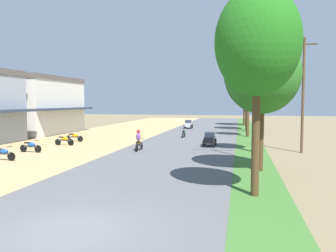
% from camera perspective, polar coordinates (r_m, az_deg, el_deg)
% --- Properties ---
extents(ground_plane, '(180.00, 180.00, 0.00)m').
position_cam_1_polar(ground_plane, '(10.74, -16.14, -17.11)').
color(ground_plane, '#7A6B4C').
extents(road_strip, '(9.00, 140.00, 0.08)m').
position_cam_1_polar(road_strip, '(10.72, -16.15, -16.91)').
color(road_strip, '#565659').
rests_on(road_strip, ground).
extents(median_strip, '(2.40, 140.00, 0.06)m').
position_cam_1_polar(median_strip, '(9.62, 17.44, -19.54)').
color(median_strip, '#3D6B2D').
rests_on(median_strip, ground).
extents(shophouse_mid, '(9.62, 11.13, 6.90)m').
position_cam_1_polar(shophouse_mid, '(43.79, -22.26, 3.29)').
color(shophouse_mid, silver).
rests_on(shophouse_mid, ground).
extents(parked_motorbike_second, '(1.80, 0.54, 0.94)m').
position_cam_1_polar(parked_motorbike_second, '(24.18, -26.45, -4.17)').
color(parked_motorbike_second, black).
rests_on(parked_motorbike_second, dirt_shoulder).
extents(parked_motorbike_third, '(1.80, 0.54, 0.94)m').
position_cam_1_polar(parked_motorbike_third, '(27.21, -22.50, -3.17)').
color(parked_motorbike_third, black).
rests_on(parked_motorbike_third, dirt_shoulder).
extents(parked_motorbike_fourth, '(1.80, 0.54, 0.94)m').
position_cam_1_polar(parked_motorbike_fourth, '(30.57, -17.35, -2.28)').
color(parked_motorbike_fourth, black).
rests_on(parked_motorbike_fourth, dirt_shoulder).
extents(parked_motorbike_fifth, '(1.80, 0.54, 0.94)m').
position_cam_1_polar(parked_motorbike_fifth, '(33.22, -15.77, -1.75)').
color(parked_motorbike_fifth, black).
rests_on(parked_motorbike_fifth, dirt_shoulder).
extents(median_tree_nearest, '(3.38, 3.38, 8.34)m').
position_cam_1_polar(median_tree_nearest, '(13.93, 15.12, 13.65)').
color(median_tree_nearest, '#4C351E').
rests_on(median_tree_nearest, median_strip).
extents(median_tree_second, '(4.11, 4.11, 7.52)m').
position_cam_1_polar(median_tree_second, '(18.93, 15.86, 8.58)').
color(median_tree_second, '#4C351E').
rests_on(median_tree_second, median_strip).
extents(median_tree_third, '(2.83, 2.83, 7.19)m').
position_cam_1_polar(median_tree_third, '(26.20, 14.78, 7.66)').
color(median_tree_third, '#4C351E').
rests_on(median_tree_third, median_strip).
extents(median_tree_fourth, '(2.92, 2.92, 7.38)m').
position_cam_1_polar(median_tree_fourth, '(37.61, 13.62, 6.90)').
color(median_tree_fourth, '#4C351E').
rests_on(median_tree_fourth, median_strip).
extents(median_tree_fifth, '(3.90, 3.90, 8.82)m').
position_cam_1_polar(median_tree_fifth, '(46.11, 13.52, 7.70)').
color(median_tree_fifth, '#4C351E').
rests_on(median_tree_fifth, median_strip).
extents(median_tree_sixth, '(4.45, 4.45, 9.34)m').
position_cam_1_polar(median_tree_sixth, '(55.08, 13.03, 6.78)').
color(median_tree_sixth, '#4C351E').
rests_on(median_tree_sixth, median_strip).
extents(streetlamp_near, '(3.16, 0.20, 8.04)m').
position_cam_1_polar(streetlamp_near, '(22.11, 14.87, 6.11)').
color(streetlamp_near, gray).
rests_on(streetlamp_near, median_strip).
extents(streetlamp_mid, '(3.16, 0.20, 7.40)m').
position_cam_1_polar(streetlamp_mid, '(43.26, 13.61, 4.65)').
color(streetlamp_mid, gray).
rests_on(streetlamp_mid, median_strip).
extents(streetlamp_far, '(3.16, 0.20, 7.36)m').
position_cam_1_polar(streetlamp_far, '(59.75, 13.26, 4.46)').
color(streetlamp_far, gray).
rests_on(streetlamp_far, median_strip).
extents(utility_pole_near, '(1.80, 0.20, 8.68)m').
position_cam_1_polar(utility_pole_near, '(27.14, 22.20, 5.23)').
color(utility_pole_near, brown).
rests_on(utility_pole_near, ground).
extents(utility_pole_far, '(1.80, 0.20, 9.49)m').
position_cam_1_polar(utility_pole_far, '(41.65, 16.17, 5.44)').
color(utility_pole_far, brown).
rests_on(utility_pole_far, ground).
extents(car_hatchback_black, '(1.04, 2.00, 1.23)m').
position_cam_1_polar(car_hatchback_black, '(28.62, 7.17, -2.16)').
color(car_hatchback_black, black).
rests_on(car_hatchback_black, road_strip).
extents(car_hatchback_silver, '(1.04, 2.00, 1.23)m').
position_cam_1_polar(car_hatchback_silver, '(47.50, 3.52, 0.35)').
color(car_hatchback_silver, '#B7BCC1').
rests_on(car_hatchback_silver, road_strip).
extents(motorbike_foreground_rider, '(0.54, 1.80, 1.66)m').
position_cam_1_polar(motorbike_foreground_rider, '(25.90, -5.03, -2.56)').
color(motorbike_foreground_rider, black).
rests_on(motorbike_foreground_rider, road_strip).
extents(motorbike_ahead_second, '(0.54, 1.80, 0.94)m').
position_cam_1_polar(motorbike_ahead_second, '(35.69, 2.74, -1.17)').
color(motorbike_ahead_second, black).
rests_on(motorbike_ahead_second, road_strip).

